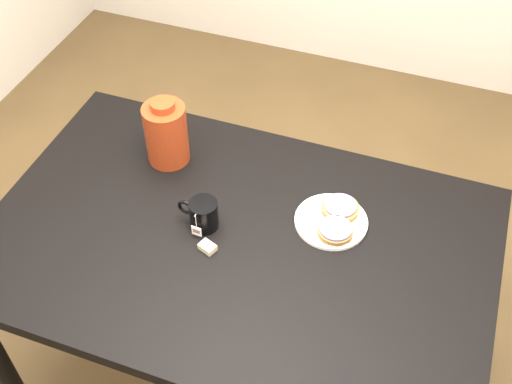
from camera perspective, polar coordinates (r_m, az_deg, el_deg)
ground_plane at (r=2.40m, az=-1.29°, el=-15.61°), size 4.00×4.00×0.00m
table at (r=1.84m, az=-1.63°, el=-5.79°), size 1.40×0.90×0.75m
plate at (r=1.82m, az=6.70°, el=-2.56°), size 0.21×0.21×0.02m
bagel_back at (r=1.83m, az=7.50°, el=-1.42°), size 0.13×0.13×0.03m
bagel_front at (r=1.77m, az=7.06°, el=-3.42°), size 0.11×0.11×0.03m
mug at (r=1.78m, az=-4.73°, el=-1.97°), size 0.12×0.09×0.09m
teabag_pouch at (r=1.75m, az=-4.34°, el=-4.91°), size 0.05×0.05×0.02m
bagel_package at (r=1.95m, az=-7.98°, el=5.22°), size 0.13×0.13×0.22m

